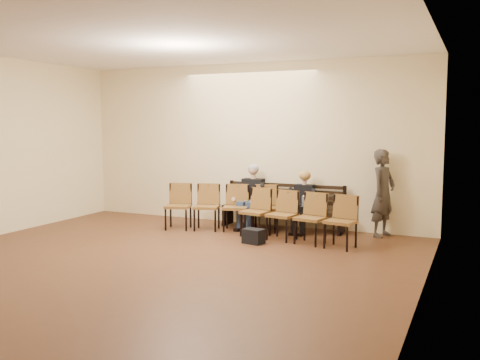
% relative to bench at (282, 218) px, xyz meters
% --- Properties ---
extents(ground, '(10.00, 10.00, 0.00)m').
position_rel_bench_xyz_m(ground, '(-0.90, -4.65, -0.23)').
color(ground, '#532F1C').
rests_on(ground, ground).
extents(room_walls, '(8.02, 10.01, 3.51)m').
position_rel_bench_xyz_m(room_walls, '(-0.90, -3.86, 2.31)').
color(room_walls, '#F7E4B1').
rests_on(room_walls, ground).
extents(bench, '(2.60, 0.90, 0.45)m').
position_rel_bench_xyz_m(bench, '(0.00, 0.00, 0.00)').
color(bench, black).
rests_on(bench, ground).
extents(seated_man, '(0.55, 0.76, 1.33)m').
position_rel_bench_xyz_m(seated_man, '(-0.65, -0.12, 0.44)').
color(seated_man, black).
rests_on(seated_man, ground).
extents(seated_woman, '(0.48, 0.67, 1.12)m').
position_rel_bench_xyz_m(seated_woman, '(0.49, -0.12, 0.34)').
color(seated_woman, black).
rests_on(seated_woman, ground).
extents(laptop, '(0.33, 0.27, 0.23)m').
position_rel_bench_xyz_m(laptop, '(-0.65, -0.24, 0.34)').
color(laptop, silver).
rests_on(laptop, bench).
extents(water_bottle, '(0.07, 0.07, 0.23)m').
position_rel_bench_xyz_m(water_bottle, '(0.59, -0.40, 0.34)').
color(water_bottle, silver).
rests_on(water_bottle, bench).
extents(bag, '(0.41, 0.32, 0.27)m').
position_rel_bench_xyz_m(bag, '(-0.01, -1.51, -0.09)').
color(bag, black).
rests_on(bag, ground).
extents(passerby, '(0.68, 0.83, 1.96)m').
position_rel_bench_xyz_m(passerby, '(2.04, 0.10, 0.76)').
color(passerby, '#342F2B').
rests_on(passerby, ground).
extents(chair_row_front, '(2.38, 1.14, 0.96)m').
position_rel_bench_xyz_m(chair_row_front, '(-1.10, -0.65, 0.25)').
color(chair_row_front, brown).
rests_on(chair_row_front, ground).
extents(chair_row_back, '(2.35, 0.93, 0.94)m').
position_rel_bench_xyz_m(chair_row_back, '(0.65, -1.06, 0.25)').
color(chair_row_back, brown).
rests_on(chair_row_back, ground).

